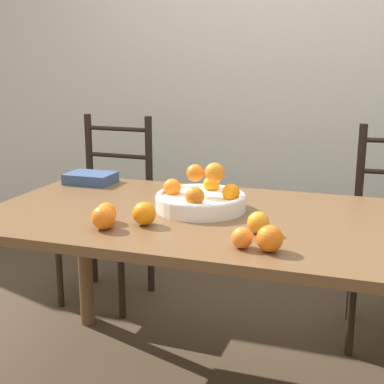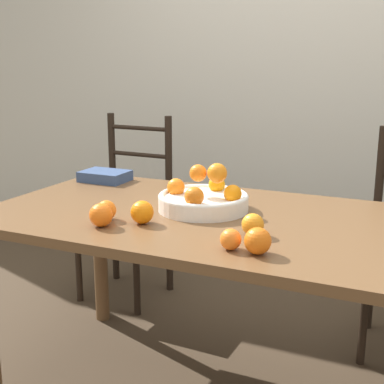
% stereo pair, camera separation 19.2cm
% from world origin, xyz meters
% --- Properties ---
extents(wall_back, '(8.00, 0.06, 2.60)m').
position_xyz_m(wall_back, '(0.00, 1.47, 1.30)').
color(wall_back, beige).
rests_on(wall_back, ground_plane).
extents(dining_table, '(1.81, 0.93, 0.76)m').
position_xyz_m(dining_table, '(0.00, 0.00, 0.67)').
color(dining_table, brown).
rests_on(dining_table, ground_plane).
extents(fruit_bowl, '(0.34, 0.34, 0.18)m').
position_xyz_m(fruit_bowl, '(-0.11, 0.05, 0.81)').
color(fruit_bowl, white).
rests_on(fruit_bowl, dining_table).
extents(orange_loose_0, '(0.07, 0.07, 0.07)m').
position_xyz_m(orange_loose_0, '(0.16, -0.16, 0.80)').
color(orange_loose_0, orange).
rests_on(orange_loose_0, dining_table).
extents(orange_loose_1, '(0.07, 0.07, 0.07)m').
position_xyz_m(orange_loose_1, '(0.14, -0.32, 0.79)').
color(orange_loose_1, orange).
rests_on(orange_loose_1, dining_table).
extents(orange_loose_2, '(0.07, 0.07, 0.07)m').
position_xyz_m(orange_loose_2, '(-0.37, -0.21, 0.79)').
color(orange_loose_2, orange).
rests_on(orange_loose_2, dining_table).
extents(orange_loose_3, '(0.08, 0.08, 0.08)m').
position_xyz_m(orange_loose_3, '(-0.23, -0.20, 0.80)').
color(orange_loose_3, orange).
rests_on(orange_loose_3, dining_table).
extents(orange_loose_4, '(0.08, 0.08, 0.08)m').
position_xyz_m(orange_loose_4, '(-0.34, -0.29, 0.80)').
color(orange_loose_4, orange).
rests_on(orange_loose_4, dining_table).
extents(orange_loose_5, '(0.08, 0.08, 0.08)m').
position_xyz_m(orange_loose_5, '(0.23, -0.32, 0.80)').
color(orange_loose_5, orange).
rests_on(orange_loose_5, dining_table).
extents(chair_left, '(0.43, 0.41, 1.02)m').
position_xyz_m(chair_left, '(-0.86, 0.73, 0.49)').
color(chair_left, black).
rests_on(chair_left, ground_plane).
extents(book_stack, '(0.22, 0.16, 0.05)m').
position_xyz_m(book_stack, '(-0.73, 0.32, 0.78)').
color(book_stack, '#334770').
rests_on(book_stack, dining_table).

